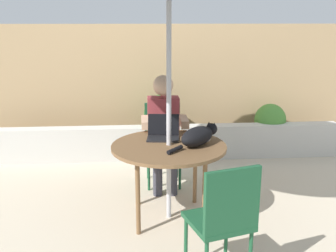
# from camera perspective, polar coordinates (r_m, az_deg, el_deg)

# --- Properties ---
(ground_plane) EXTENTS (14.00, 14.00, 0.00)m
(ground_plane) POSITION_cam_1_polar(r_m,az_deg,el_deg) (3.88, 0.11, -12.89)
(ground_plane) COLOR beige
(fence_back) EXTENTS (5.38, 0.08, 1.76)m
(fence_back) POSITION_cam_1_polar(r_m,az_deg,el_deg) (5.69, -1.59, 5.59)
(fence_back) COLOR tan
(fence_back) RESTS_ON ground
(planter_wall_low) EXTENTS (4.85, 0.20, 0.45)m
(planter_wall_low) POSITION_cam_1_polar(r_m,az_deg,el_deg) (5.30, -1.24, -2.40)
(planter_wall_low) COLOR beige
(planter_wall_low) RESTS_ON ground
(patio_table) EXTENTS (1.05, 1.05, 0.72)m
(patio_table) POSITION_cam_1_polar(r_m,az_deg,el_deg) (3.62, 0.12, -3.59)
(patio_table) COLOR brown
(patio_table) RESTS_ON ground
(chair_occupied) EXTENTS (0.40, 0.40, 0.90)m
(chair_occupied) POSITION_cam_1_polar(r_m,az_deg,el_deg) (4.49, -0.75, -1.52)
(chair_occupied) COLOR #194C2D
(chair_occupied) RESTS_ON ground
(chair_empty) EXTENTS (0.50, 0.50, 0.90)m
(chair_empty) POSITION_cam_1_polar(r_m,az_deg,el_deg) (2.79, 8.08, -12.55)
(chair_empty) COLOR #194C2D
(chair_empty) RESTS_ON ground
(person_seated) EXTENTS (0.48, 0.48, 1.24)m
(person_seated) POSITION_cam_1_polar(r_m,az_deg,el_deg) (4.29, -0.62, 0.04)
(person_seated) COLOR maroon
(person_seated) RESTS_ON ground
(laptop) EXTENTS (0.33, 0.28, 0.21)m
(laptop) POSITION_cam_1_polar(r_m,az_deg,el_deg) (3.80, -0.68, -0.75)
(laptop) COLOR black
(laptop) RESTS_ON patio_table
(cat) EXTENTS (0.51, 0.47, 0.17)m
(cat) POSITION_cam_1_polar(r_m,az_deg,el_deg) (3.59, 4.44, -1.43)
(cat) COLOR black
(cat) RESTS_ON patio_table
(potted_plant_near_fence) EXTENTS (0.43, 0.43, 0.69)m
(potted_plant_near_fence) POSITION_cam_1_polar(r_m,az_deg,el_deg) (5.72, 14.40, 0.08)
(potted_plant_near_fence) COLOR #595654
(potted_plant_near_fence) RESTS_ON ground
(potted_plant_by_chair) EXTENTS (0.46, 0.46, 0.84)m
(potted_plant_by_chair) POSITION_cam_1_polar(r_m,az_deg,el_deg) (5.39, -1.00, 0.84)
(potted_plant_by_chair) COLOR #33383D
(potted_plant_by_chair) RESTS_ON ground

